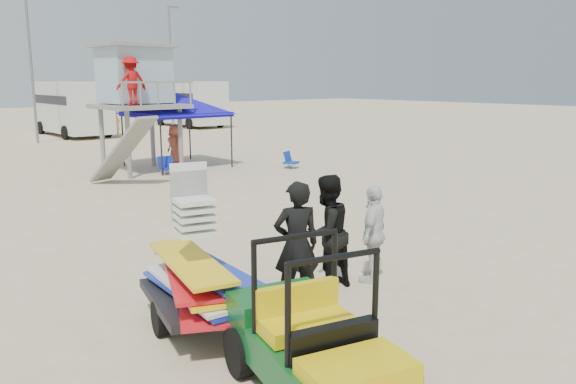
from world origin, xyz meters
TOP-DOWN VIEW (x-y plane):
  - ground at (0.00, 0.00)m, footprint 140.00×140.00m
  - utility_cart at (-2.37, -0.83)m, footprint 1.60×2.42m
  - surf_trailer at (-2.36, 1.50)m, footprint 1.61×2.38m
  - man_left at (-0.85, 1.20)m, footprint 0.82×0.70m
  - man_mid at (-0.00, 1.45)m, footprint 0.95×0.76m
  - man_right at (0.85, 1.20)m, footprint 1.05×0.77m
  - lifeguard_tower at (2.92, 14.46)m, footprint 2.92×2.92m
  - canopy_blue at (4.65, 14.70)m, footprint 3.28×3.28m
  - beach_chair_b at (7.79, 11.62)m, footprint 0.71×0.79m
  - beach_chair_c at (3.49, 13.36)m, footprint 0.63×0.68m
  - rv_mid_right at (6.00, 29.99)m, footprint 2.64×7.00m
  - rv_far_right at (15.00, 31.49)m, footprint 2.64×6.60m
  - light_pole_left at (3.00, 27.00)m, footprint 0.14×0.14m
  - light_pole_right at (12.00, 28.50)m, footprint 0.14×0.14m

SIDE VIEW (x-z plane):
  - ground at x=0.00m, z-range 0.00..0.00m
  - beach_chair_b at x=7.79m, z-range -0.01..0.63m
  - beach_chair_c at x=3.49m, z-range -0.01..0.63m
  - utility_cart at x=-2.37m, z-range -0.06..1.63m
  - surf_trailer at x=-2.36m, z-range -0.18..1.81m
  - man_right at x=0.85m, z-range 0.00..1.65m
  - man_mid at x=0.00m, z-range 0.00..1.88m
  - man_left at x=-0.85m, z-range 0.00..1.91m
  - rv_far_right at x=15.00m, z-range 0.17..3.42m
  - rv_mid_right at x=6.00m, z-range 0.17..3.42m
  - canopy_blue at x=4.65m, z-range 1.08..4.34m
  - lifeguard_tower at x=2.92m, z-range 1.10..5.58m
  - light_pole_left at x=3.00m, z-range 0.00..8.00m
  - light_pole_right at x=12.00m, z-range 0.00..8.00m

